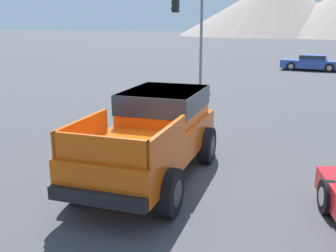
# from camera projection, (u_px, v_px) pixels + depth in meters

# --- Properties ---
(ground_plane) EXTENTS (320.00, 320.00, 0.00)m
(ground_plane) POSITION_uv_depth(u_px,v_px,m) (167.00, 175.00, 9.34)
(ground_plane) COLOR #424244
(orange_pickup_truck) EXTENTS (2.58, 5.35, 1.94)m
(orange_pickup_truck) POSITION_uv_depth(u_px,v_px,m) (155.00, 130.00, 9.10)
(orange_pickup_truck) COLOR #CC4C0C
(orange_pickup_truck) RESTS_ON ground_plane
(parked_car_blue) EXTENTS (4.45, 2.05, 1.17)m
(parked_car_blue) POSITION_uv_depth(u_px,v_px,m) (312.00, 62.00, 30.01)
(parked_car_blue) COLOR #334C9E
(parked_car_blue) RESTS_ON ground_plane
(traffic_light_main) EXTENTS (0.38, 4.45, 5.20)m
(traffic_light_main) POSITION_uv_depth(u_px,v_px,m) (190.00, 20.00, 20.63)
(traffic_light_main) COLOR slate
(traffic_light_main) RESTS_ON ground_plane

